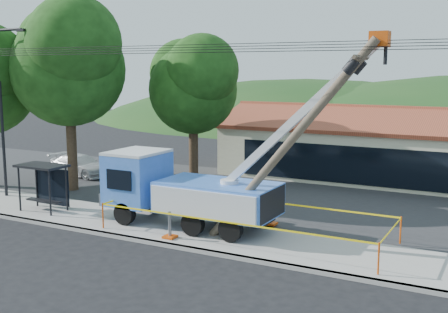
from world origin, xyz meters
name	(u,v)px	position (x,y,z in m)	size (l,w,h in m)	color
ground	(173,271)	(0.00, 0.00, 0.00)	(120.00, 120.00, 0.00)	black
curb	(203,251)	(0.00, 2.10, 0.07)	(60.00, 0.25, 0.15)	#9E9A94
sidewalk	(227,238)	(0.00, 4.00, 0.07)	(60.00, 4.00, 0.15)	#9E9A94
parking_lot	(296,199)	(0.00, 12.00, 0.05)	(60.00, 12.00, 0.10)	#28282B
strip_mall	(404,151)	(4.00, 19.98, 1.88)	(22.50, 8.53, 4.67)	beige
streetlight	(4,100)	(-13.78, 5.00, 5.30)	(2.13, 0.22, 9.00)	black
tree_west_near	(68,58)	(-12.00, 8.00, 7.52)	(7.56, 6.72, 10.80)	#332316
tree_lot	(193,81)	(-7.00, 13.00, 6.21)	(6.30, 5.60, 8.94)	#332316
hill_west	(306,121)	(-15.00, 55.00, 0.00)	(78.40, 56.00, 28.00)	#173E16
utility_truck	(185,188)	(-2.32, 4.57, 1.82)	(12.22, 4.20, 8.06)	black
leaning_pole	(295,136)	(2.91, 3.91, 4.45)	(6.68, 1.83, 8.01)	brown
bus_shelter	(45,177)	(-9.78, 3.73, 1.80)	(2.35, 1.45, 2.27)	black
caution_tape	(245,216)	(0.61, 4.42, 0.97)	(11.78, 3.80, 1.10)	#D6490B
car_silver	(154,181)	(-9.64, 12.60, 0.00)	(1.65, 4.09, 1.40)	#A9ABB0
car_white	(81,177)	(-14.59, 11.44, 0.00)	(1.89, 4.64, 1.35)	silver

